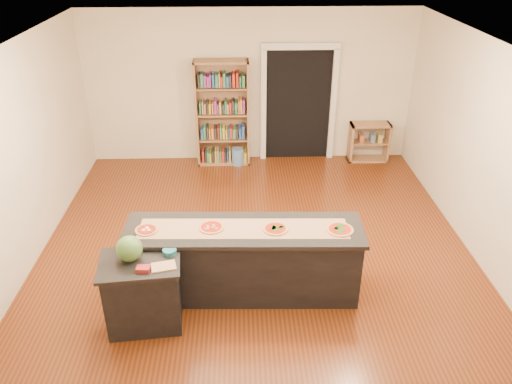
{
  "coord_description": "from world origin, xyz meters",
  "views": [
    {
      "loc": [
        -0.19,
        -5.45,
        4.06
      ],
      "look_at": [
        0.0,
        0.2,
        1.0
      ],
      "focal_mm": 35.0,
      "sensor_mm": 36.0,
      "label": 1
    }
  ],
  "objects_px": {
    "side_counter": "(143,293)",
    "waste_bin": "(238,157)",
    "bookshelf": "(223,114)",
    "watermelon": "(129,249)",
    "low_shelf": "(369,142)",
    "kitchen_island": "(244,260)"
  },
  "relations": [
    {
      "from": "side_counter",
      "to": "waste_bin",
      "type": "relative_size",
      "value": 2.72
    },
    {
      "from": "side_counter",
      "to": "bookshelf",
      "type": "relative_size",
      "value": 0.44
    },
    {
      "from": "side_counter",
      "to": "watermelon",
      "type": "distance_m",
      "value": 0.58
    },
    {
      "from": "side_counter",
      "to": "low_shelf",
      "type": "height_order",
      "value": "side_counter"
    },
    {
      "from": "low_shelf",
      "to": "watermelon",
      "type": "height_order",
      "value": "watermelon"
    },
    {
      "from": "kitchen_island",
      "to": "side_counter",
      "type": "distance_m",
      "value": 1.24
    },
    {
      "from": "waste_bin",
      "to": "watermelon",
      "type": "height_order",
      "value": "watermelon"
    },
    {
      "from": "side_counter",
      "to": "low_shelf",
      "type": "bearing_deg",
      "value": 45.02
    },
    {
      "from": "bookshelf",
      "to": "low_shelf",
      "type": "bearing_deg",
      "value": 0.29
    },
    {
      "from": "side_counter",
      "to": "low_shelf",
      "type": "relative_size",
      "value": 1.16
    },
    {
      "from": "low_shelf",
      "to": "watermelon",
      "type": "xyz_separation_m",
      "value": [
        -3.66,
        -4.31,
        0.63
      ]
    },
    {
      "from": "side_counter",
      "to": "low_shelf",
      "type": "xyz_separation_m",
      "value": [
        3.56,
        4.35,
        -0.06
      ]
    },
    {
      "from": "kitchen_island",
      "to": "waste_bin",
      "type": "distance_m",
      "value": 3.72
    },
    {
      "from": "bookshelf",
      "to": "kitchen_island",
      "type": "bearing_deg",
      "value": -84.99
    },
    {
      "from": "waste_bin",
      "to": "side_counter",
      "type": "bearing_deg",
      "value": -103.97
    },
    {
      "from": "kitchen_island",
      "to": "waste_bin",
      "type": "bearing_deg",
      "value": 93.02
    },
    {
      "from": "low_shelf",
      "to": "waste_bin",
      "type": "bearing_deg",
      "value": -177.16
    },
    {
      "from": "bookshelf",
      "to": "watermelon",
      "type": "xyz_separation_m",
      "value": [
        -0.89,
        -4.3,
        0.02
      ]
    },
    {
      "from": "bookshelf",
      "to": "waste_bin",
      "type": "relative_size",
      "value": 6.13
    },
    {
      "from": "low_shelf",
      "to": "waste_bin",
      "type": "distance_m",
      "value": 2.52
    },
    {
      "from": "low_shelf",
      "to": "watermelon",
      "type": "relative_size",
      "value": 2.62
    },
    {
      "from": "waste_bin",
      "to": "watermelon",
      "type": "xyz_separation_m",
      "value": [
        -1.15,
        -4.19,
        0.84
      ]
    }
  ]
}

